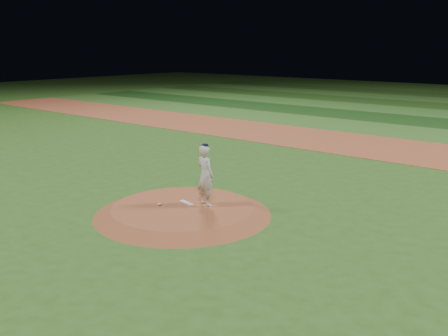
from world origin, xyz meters
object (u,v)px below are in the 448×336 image
at_px(pitchers_mound, 183,210).
at_px(pitcher_on_mound, 205,175).
at_px(pitching_rubber, 187,203).
at_px(rosin_bag, 159,204).

distance_m(pitchers_mound, pitcher_on_mound, 1.31).
bearing_deg(pitching_rubber, pitchers_mound, -53.50).
height_order(pitching_rubber, pitcher_on_mound, pitcher_on_mound).
height_order(pitching_rubber, rosin_bag, rosin_bag).
xyz_separation_m(pitchers_mound, pitcher_on_mound, (0.43, 0.57, 1.09)).
relative_size(pitchers_mound, rosin_bag, 42.83).
bearing_deg(pitcher_on_mound, rosin_bag, -138.72).
height_order(pitchers_mound, rosin_bag, rosin_bag).
bearing_deg(rosin_bag, pitcher_on_mound, 41.28).
xyz_separation_m(rosin_bag, pitcher_on_mound, (1.08, 0.95, 0.93)).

